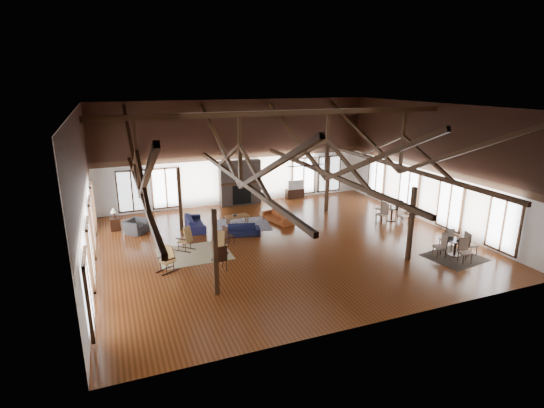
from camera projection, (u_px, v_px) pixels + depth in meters
name	position (u px, v px, depth m)	size (l,w,h in m)	color
floor	(284.00, 243.00, 19.08)	(16.00, 16.00, 0.00)	brown
ceiling	(286.00, 107.00, 17.38)	(16.00, 14.00, 0.02)	black
wall_back	(238.00, 153.00, 24.48)	(16.00, 0.02, 6.00)	white
wall_front	(382.00, 230.00, 11.98)	(16.00, 0.02, 6.00)	white
wall_left	(83.00, 196.00, 15.44)	(0.02, 14.00, 6.00)	white
wall_right	(433.00, 165.00, 21.02)	(0.02, 14.00, 6.00)	white
roof_truss	(285.00, 154.00, 17.94)	(15.60, 14.07, 3.14)	black
post_grid	(285.00, 211.00, 18.65)	(8.16, 7.16, 3.05)	black
fireplace	(240.00, 183.00, 24.67)	(2.50, 0.69, 2.60)	brown
ceiling_fan	(306.00, 165.00, 17.30)	(1.60, 1.60, 0.75)	black
sofa_navy_front	(242.00, 230.00, 19.97)	(1.70, 0.67, 0.50)	#141839
sofa_navy_left	(195.00, 223.00, 20.85)	(0.81, 2.06, 0.60)	#181942
sofa_orange	(278.00, 216.00, 21.88)	(0.74, 1.90, 0.55)	brown
coffee_table	(237.00, 217.00, 21.46)	(1.23, 0.71, 0.45)	brown
vase	(235.00, 215.00, 21.29)	(0.18, 0.18, 0.19)	#B2B2B2
armchair	(136.00, 226.00, 20.26)	(1.00, 0.87, 0.65)	#323234
side_table_lamp	(115.00, 222.00, 20.58)	(0.45, 0.45, 1.16)	black
rocking_chair_a	(186.00, 239.00, 18.11)	(0.91, 0.90, 1.08)	olive
rocking_chair_b	(219.00, 245.00, 17.32)	(0.91, 1.07, 1.23)	olive
rocking_chair_c	(169.00, 259.00, 16.23)	(0.88, 0.73, 1.01)	olive
side_chair_a	(227.00, 234.00, 18.64)	(0.50, 0.50, 0.92)	black
side_chair_b	(221.00, 257.00, 16.09)	(0.51, 0.51, 1.07)	black
cafe_table_near	(455.00, 245.00, 17.59)	(1.90, 1.90, 0.97)	black
cafe_table_far	(392.00, 211.00, 21.99)	(1.99, 1.99, 1.02)	black
cup_near	(458.00, 239.00, 17.53)	(0.13, 0.13, 0.10)	#B2B2B2
cup_far	(391.00, 206.00, 21.90)	(0.12, 0.12, 0.09)	#B2B2B2
tv_console	(295.00, 193.00, 26.27)	(1.11, 0.42, 0.56)	black
television	(295.00, 185.00, 26.12)	(0.99, 0.13, 0.57)	#B2B2B2
rug_tan	(194.00, 254.00, 17.88)	(2.94, 2.31, 0.01)	tan
rug_navy	(241.00, 225.00, 21.44)	(2.91, 2.18, 0.01)	#1A1F4A
rug_dark	(454.00, 257.00, 17.54)	(2.12, 1.92, 0.01)	black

